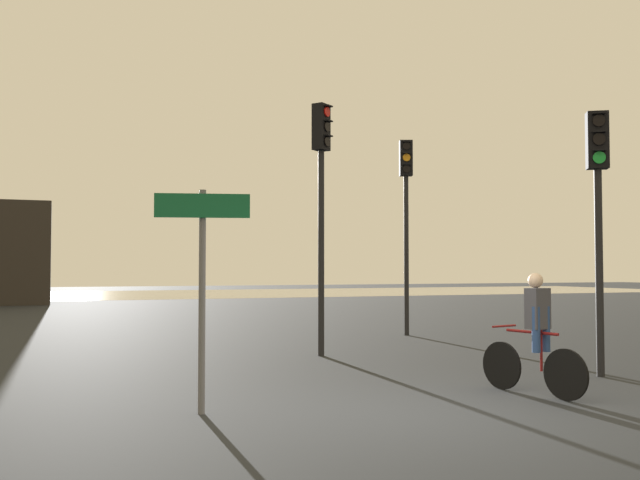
% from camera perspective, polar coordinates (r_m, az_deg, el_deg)
% --- Properties ---
extents(ground_plane, '(120.00, 120.00, 0.00)m').
position_cam_1_polar(ground_plane, '(8.46, 9.04, -13.72)').
color(ground_plane, black).
extents(water_strip, '(80.00, 16.00, 0.01)m').
position_cam_1_polar(water_strip, '(46.85, -15.62, -4.23)').
color(water_strip, '#9E937F').
rests_on(water_strip, ground).
extents(traffic_light_far_right, '(0.38, 0.40, 4.92)m').
position_cam_1_polar(traffic_light_far_right, '(18.13, 6.91, 3.15)').
color(traffic_light_far_right, black).
rests_on(traffic_light_far_right, ground).
extents(traffic_light_near_right, '(0.40, 0.42, 4.14)m').
position_cam_1_polar(traffic_light_near_right, '(12.01, 21.36, 3.67)').
color(traffic_light_near_right, black).
rests_on(traffic_light_near_right, ground).
extents(traffic_light_center, '(0.41, 0.42, 4.87)m').
position_cam_1_polar(traffic_light_center, '(13.84, 0.11, 4.69)').
color(traffic_light_center, black).
rests_on(traffic_light_center, ground).
extents(direction_sign_post, '(1.07, 0.29, 2.60)m').
position_cam_1_polar(direction_sign_post, '(8.39, -9.41, -2.16)').
color(direction_sign_post, slate).
rests_on(direction_sign_post, ground).
extents(cyclist, '(0.56, 1.67, 1.62)m').
position_cam_1_polar(cyclist, '(9.95, 16.87, -7.16)').
color(cyclist, black).
rests_on(cyclist, ground).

